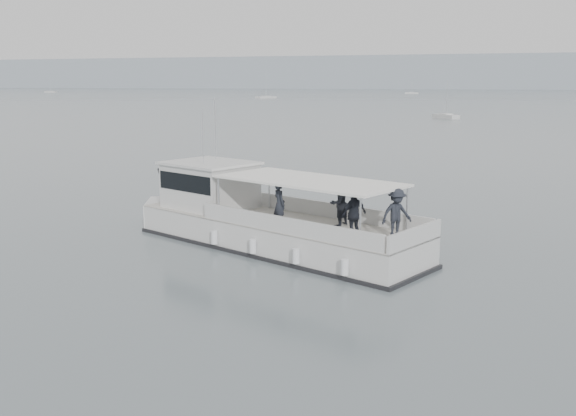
% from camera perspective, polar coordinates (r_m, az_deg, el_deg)
% --- Properties ---
extents(ground, '(1400.00, 1400.00, 0.00)m').
position_cam_1_polar(ground, '(27.05, 6.28, -2.35)').
color(ground, '#556064').
rests_on(ground, ground).
extents(headland, '(1400.00, 90.00, 28.00)m').
position_cam_1_polar(headland, '(585.84, 17.99, 11.40)').
color(headland, '#939EA8').
rests_on(headland, ground).
extents(tour_boat, '(13.48, 7.89, 5.83)m').
position_cam_1_polar(tour_boat, '(25.33, -3.15, -1.01)').
color(tour_boat, silver).
rests_on(tour_boat, ground).
extents(moored_fleet, '(429.84, 353.14, 10.25)m').
position_cam_1_polar(moored_fleet, '(225.67, 10.90, 9.47)').
color(moored_fleet, silver).
rests_on(moored_fleet, ground).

